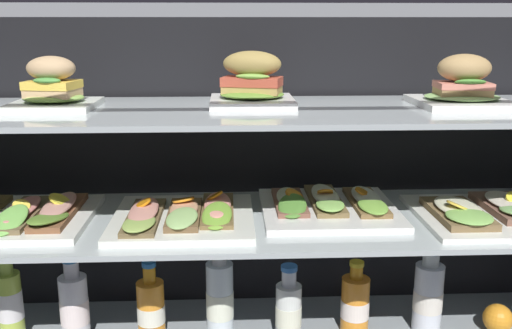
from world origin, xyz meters
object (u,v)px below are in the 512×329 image
Objects in this scene: juice_bottle_front_left_end at (288,310)px; plated_roll_sandwich_mid_right at (463,87)px; juice_bottle_front_fourth at (74,307)px; juice_bottle_front_middle at (151,308)px; open_sandwich_tray_near_left_corner at (22,215)px; orange_fruit_beside_bottles at (498,318)px; open_sandwich_tray_far_right at (486,212)px; juice_bottle_front_second at (428,296)px; plated_roll_sandwich_right_of_center at (53,89)px; plated_roll_sandwich_near_left_corner at (252,85)px; juice_bottle_back_right at (220,298)px; juice_bottle_back_left at (10,303)px; juice_bottle_tucked_behind at (355,304)px; open_sandwich_tray_far_left at (182,215)px; open_sandwich_tray_center at (329,205)px.

plated_roll_sandwich_mid_right is at bearing 2.25° from juice_bottle_front_left_end.
juice_bottle_front_middle is (0.18, 0.01, -0.01)m from juice_bottle_front_fourth.
open_sandwich_tray_near_left_corner is 1.43× the size of juice_bottle_front_fourth.
juice_bottle_front_left_end reaches higher than orange_fruit_beside_bottles.
open_sandwich_tray_far_right is 1.00m from juice_bottle_front_fourth.
juice_bottle_front_fourth is 0.98× the size of juice_bottle_front_second.
plated_roll_sandwich_right_of_center is 0.92m from plated_roll_sandwich_mid_right.
plated_roll_sandwich_near_left_corner is 0.92× the size of plated_roll_sandwich_mid_right.
juice_bottle_front_second is at bearing -0.16° from juice_bottle_front_middle.
juice_bottle_back_right is at bearing 168.43° from juice_bottle_front_left_end.
juice_bottle_front_middle is (-0.79, 0.07, -0.26)m from open_sandwich_tray_far_right.
juice_bottle_tucked_behind is (0.85, -0.00, -0.02)m from juice_bottle_back_left.
plated_roll_sandwich_near_left_corner is 0.60m from juice_bottle_tucked_behind.
plated_roll_sandwich_mid_right is 1.04× the size of juice_bottle_front_left_end.
juice_bottle_back_right is (0.08, 0.07, -0.24)m from open_sandwich_tray_far_left.
plated_roll_sandwich_right_of_center is at bearing -179.23° from juice_bottle_tucked_behind.
juice_bottle_front_middle is at bearing 174.70° from juice_bottle_front_left_end.
open_sandwich_tray_far_left is 0.50m from juice_bottle_back_left.
open_sandwich_tray_near_left_corner is (-0.53, -0.06, -0.28)m from plated_roll_sandwich_near_left_corner.
juice_bottle_tucked_behind is at bearing 175.64° from plated_roll_sandwich_mid_right.
plated_roll_sandwich_near_left_corner is 0.60× the size of open_sandwich_tray_center.
open_sandwich_tray_center is 0.35m from juice_bottle_front_second.
juice_bottle_tucked_behind is at bearing 165.53° from open_sandwich_tray_far_right.
open_sandwich_tray_far_right is (0.06, -0.06, -0.28)m from plated_roll_sandwich_mid_right.
juice_bottle_tucked_behind is at bearing -4.02° from plated_roll_sandwich_near_left_corner.
open_sandwich_tray_near_left_corner is 1.18m from orange_fruit_beside_bottles.
plated_roll_sandwich_right_of_center is at bearing 179.54° from plated_roll_sandwich_mid_right.
juice_bottle_front_fourth is 0.35m from juice_bottle_back_right.
plated_roll_sandwich_mid_right reaches higher than juice_bottle_front_fourth.
juice_bottle_back_right is 1.28× the size of juice_bottle_tucked_behind.
juice_bottle_front_left_end is 0.36m from juice_bottle_front_second.
open_sandwich_tray_far_left reaches higher than juice_bottle_front_fourth.
open_sandwich_tray_center is at bearing 0.62° from plated_roll_sandwich_right_of_center.
juice_bottle_back_right is (-0.26, 0.00, -0.24)m from open_sandwich_tray_center.
open_sandwich_tray_center reaches higher than juice_bottle_front_second.
juice_bottle_front_middle is at bearing 9.18° from open_sandwich_tray_near_left_corner.
open_sandwich_tray_center is 1.67× the size of juice_bottle_tucked_behind.
juice_bottle_back_right is at bearing 1.80° from plated_roll_sandwich_right_of_center.
plated_roll_sandwich_mid_right reaches higher than juice_bottle_front_left_end.
juice_bottle_back_left is (-0.59, -0.02, -0.52)m from plated_roll_sandwich_near_left_corner.
orange_fruit_beside_bottles is (0.08, 0.05, -0.30)m from open_sandwich_tray_far_right.
orange_fruit_beside_bottles is (0.53, 0.01, -0.04)m from juice_bottle_front_left_end.
plated_roll_sandwich_mid_right is at bearing -1.93° from juice_bottle_back_right.
juice_bottle_front_middle is at bearing 2.93° from juice_bottle_front_fourth.
juice_bottle_front_second is (1.03, -0.01, -0.00)m from juice_bottle_back_left.
juice_bottle_front_fourth is 0.69m from juice_bottle_tucked_behind.
plated_roll_sandwich_mid_right reaches higher than juice_bottle_front_second.
juice_bottle_back_left is 0.85m from juice_bottle_tucked_behind.
open_sandwich_tray_near_left_corner is 1.00× the size of open_sandwich_tray_center.
open_sandwich_tray_near_left_corner reaches higher than juice_bottle_front_left_end.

